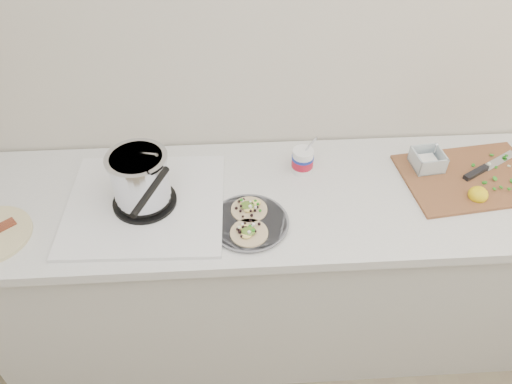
{
  "coord_description": "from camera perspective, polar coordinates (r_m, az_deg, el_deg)",
  "views": [
    {
      "loc": [
        -0.21,
        0.07,
        2.17
      ],
      "look_at": [
        -0.13,
        1.37,
        0.96
      ],
      "focal_mm": 35.0,
      "sensor_mm": 36.0,
      "label": 1
    }
  ],
  "objects": [
    {
      "name": "tub",
      "position": [
        1.93,
        5.47,
        3.86
      ],
      "size": [
        0.09,
        0.09,
        0.19
      ],
      "rotation": [
        0.0,
        0.0,
        -0.25
      ],
      "color": "white",
      "rests_on": "counter"
    },
    {
      "name": "cutboard",
      "position": [
        2.08,
        22.97,
        1.98
      ],
      "size": [
        0.55,
        0.41,
        0.08
      ],
      "rotation": [
        0.0,
        0.0,
        0.12
      ],
      "color": "brown",
      "rests_on": "counter"
    },
    {
      "name": "taco_plate",
      "position": [
        1.74,
        -0.79,
        -3.32
      ],
      "size": [
        0.28,
        0.28,
        0.04
      ],
      "rotation": [
        0.0,
        0.0,
        -0.32
      ],
      "color": "slate",
      "rests_on": "counter"
    },
    {
      "name": "stove",
      "position": [
        1.8,
        -12.9,
        0.54
      ],
      "size": [
        0.58,
        0.54,
        0.27
      ],
      "rotation": [
        0.0,
        0.0,
        -0.03
      ],
      "color": "silver",
      "rests_on": "counter"
    },
    {
      "name": "counter",
      "position": [
        2.2,
        3.36,
        -8.57
      ],
      "size": [
        2.44,
        0.66,
        0.9
      ],
      "color": "beige",
      "rests_on": "ground"
    }
  ]
}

